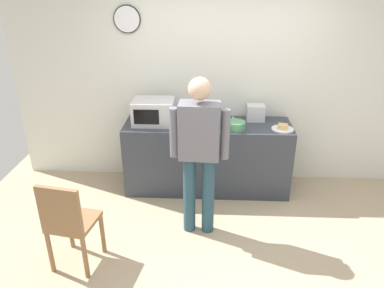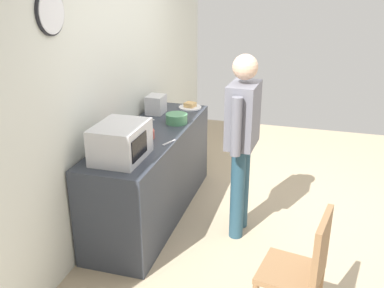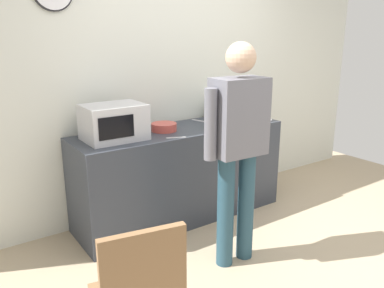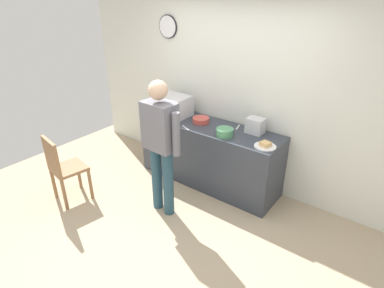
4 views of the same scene
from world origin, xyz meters
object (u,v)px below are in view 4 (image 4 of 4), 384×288
(wooden_chair, at_px, (63,167))
(salad_bowl, at_px, (201,120))
(microwave, at_px, (173,106))
(cereal_bowl, at_px, (225,132))
(toaster, at_px, (255,126))
(sandwich_plate, at_px, (265,146))
(fork_utensil, at_px, (185,128))
(spoon_utensil, at_px, (238,127))
(person_standing, at_px, (160,140))

(wooden_chair, bearing_deg, salad_bowl, 55.40)
(microwave, distance_m, cereal_bowl, 1.02)
(cereal_bowl, bearing_deg, salad_bowl, 160.55)
(toaster, bearing_deg, wooden_chair, -137.17)
(sandwich_plate, height_order, toaster, toaster)
(microwave, distance_m, wooden_chair, 1.73)
(fork_utensil, relative_size, spoon_utensil, 1.00)
(salad_bowl, distance_m, spoon_utensil, 0.53)
(person_standing, height_order, wooden_chair, person_standing)
(cereal_bowl, relative_size, person_standing, 0.13)
(spoon_utensil, distance_m, person_standing, 1.17)
(fork_utensil, height_order, person_standing, person_standing)
(microwave, bearing_deg, salad_bowl, 2.38)
(salad_bowl, bearing_deg, microwave, -177.62)
(microwave, xyz_separation_m, sandwich_plate, (1.56, -0.14, -0.13))
(salad_bowl, relative_size, toaster, 1.07)
(cereal_bowl, relative_size, wooden_chair, 0.24)
(microwave, bearing_deg, fork_utensil, -30.51)
(sandwich_plate, distance_m, salad_bowl, 1.07)
(microwave, relative_size, salad_bowl, 2.12)
(wooden_chair, bearing_deg, cereal_bowl, 41.23)
(salad_bowl, height_order, toaster, toaster)
(microwave, height_order, fork_utensil, microwave)
(sandwich_plate, xyz_separation_m, salad_bowl, (-1.06, 0.16, 0.02))
(cereal_bowl, height_order, toaster, toaster)
(person_standing, bearing_deg, toaster, 57.82)
(microwave, xyz_separation_m, spoon_utensil, (1.01, 0.18, -0.15))
(cereal_bowl, xyz_separation_m, spoon_utensil, (0.00, 0.34, -0.05))
(sandwich_plate, relative_size, cereal_bowl, 1.16)
(salad_bowl, bearing_deg, person_standing, -84.68)
(salad_bowl, xyz_separation_m, wooden_chair, (-1.08, -1.56, -0.41))
(fork_utensil, distance_m, person_standing, 0.67)
(toaster, bearing_deg, person_standing, -122.18)
(fork_utensil, bearing_deg, wooden_chair, -128.84)
(microwave, height_order, wooden_chair, microwave)
(toaster, bearing_deg, sandwich_plate, -46.34)
(microwave, relative_size, spoon_utensil, 2.94)
(spoon_utensil, relative_size, wooden_chair, 0.18)
(salad_bowl, bearing_deg, fork_utensil, -100.00)
(toaster, bearing_deg, microwave, -172.48)
(salad_bowl, distance_m, person_standing, 0.94)
(cereal_bowl, height_order, wooden_chair, cereal_bowl)
(wooden_chair, bearing_deg, microwave, 69.49)
(sandwich_plate, height_order, cereal_bowl, cereal_bowl)
(fork_utensil, xyz_separation_m, person_standing, (0.14, -0.65, 0.11))
(sandwich_plate, height_order, wooden_chair, sandwich_plate)
(microwave, distance_m, person_standing, 1.08)
(toaster, distance_m, wooden_chair, 2.56)
(fork_utensil, bearing_deg, sandwich_plate, 6.58)
(toaster, height_order, fork_utensil, toaster)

